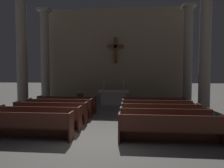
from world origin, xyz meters
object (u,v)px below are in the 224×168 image
pew_right_row_3 (160,114)px  column_left_third (45,58)px  lone_worshipper (81,101)px  pew_right_row_4 (156,109)px  altar (114,97)px  candlestick_left (104,87)px  pew_right_row_2 (164,120)px  pew_left_row_5 (67,104)px  pew_left_row_4 (60,108)px  column_left_second (22,54)px  candlestick_right (124,87)px  pew_left_row_1 (24,125)px  pew_left_row_3 (51,112)px  pew_left_row_2 (39,118)px  column_right_second (205,52)px  pew_right_row_5 (153,106)px  pew_right_row_1 (171,129)px  column_right_third (188,57)px

pew_right_row_3 → column_left_third: bearing=143.2°
pew_right_row_3 → lone_worshipper: (-4.02, 2.29, 0.22)m
lone_worshipper → pew_right_row_4: bearing=-16.1°
pew_right_row_4 → altar: altar is taller
pew_right_row_3 → pew_right_row_4: size_ratio=1.00×
altar → candlestick_left: size_ratio=2.96×
pew_right_row_2 → pew_left_row_5: bearing=145.0°
pew_left_row_4 → column_left_second: 4.19m
pew_right_row_4 → candlestick_right: size_ratio=4.42×
pew_left_row_1 → pew_right_row_4: size_ratio=1.00×
pew_left_row_4 → lone_worshipper: size_ratio=2.49×
altar → pew_left_row_3: bearing=-114.4°
pew_left_row_2 → altar: altar is taller
column_right_second → pew_right_row_3: bearing=-137.4°
pew_right_row_3 → column_right_second: 4.68m
pew_right_row_5 → column_right_second: size_ratio=0.48×
pew_right_row_3 → altar: altar is taller
column_right_second → altar: bearing=151.1°
pew_right_row_1 → lone_worshipper: bearing=131.6°
pew_right_row_3 → candlestick_left: candlestick_left is taller
pew_right_row_2 → pew_right_row_3: size_ratio=1.00×
pew_right_row_5 → lone_worshipper: lone_worshipper is taller
pew_left_row_3 → pew_left_row_4: same height
pew_left_row_1 → pew_right_row_3: size_ratio=1.00×
lone_worshipper → altar: bearing=62.0°
pew_left_row_2 → candlestick_left: 6.71m
pew_left_row_2 → pew_right_row_5: 5.88m
pew_left_row_1 → candlestick_left: bearing=77.3°
column_right_second → lone_worshipper: (-6.72, -0.21, -2.68)m
pew_left_row_4 → column_right_second: (7.53, 1.37, 2.89)m
column_left_second → column_right_third: 10.70m
pew_right_row_3 → pew_right_row_5: bearing=90.0°
pew_right_row_5 → pew_right_row_1: bearing=-90.0°
pew_left_row_1 → pew_right_row_2: bearing=13.1°
column_left_second → column_left_third: 3.13m
pew_left_row_3 → pew_right_row_5: (4.82, 2.25, 0.00)m
pew_left_row_2 → pew_right_row_3: 4.95m
pew_left_row_3 → lone_worshipper: bearing=70.7°
pew_left_row_1 → pew_right_row_3: 5.32m
pew_right_row_5 → candlestick_left: bearing=135.4°
pew_right_row_4 → altar: (-2.41, 4.19, 0.06)m
pew_left_row_1 → column_left_second: column_left_second is taller
pew_left_row_3 → pew_right_row_4: (4.82, 1.12, 0.00)m
pew_left_row_3 → candlestick_left: (1.71, 5.32, 0.77)m
pew_right_row_2 → column_left_second: size_ratio=0.48×
pew_left_row_5 → pew_right_row_4: size_ratio=1.00×
pew_left_row_3 → column_left_second: 4.68m
pew_left_row_5 → pew_right_row_3: 5.32m
pew_left_row_3 → candlestick_right: 6.21m
column_right_second → pew_left_row_1: bearing=-147.8°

